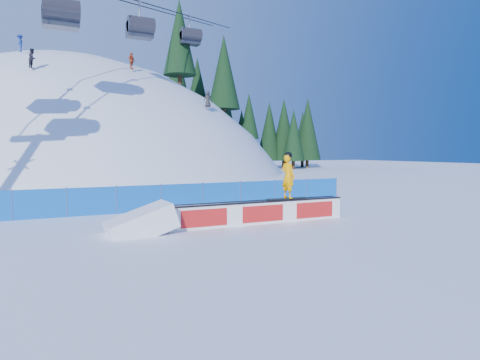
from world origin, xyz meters
name	(u,v)px	position (x,y,z in m)	size (l,w,h in m)	color
ground	(170,229)	(0.00, 0.00, 0.00)	(160.00, 160.00, 0.00)	white
snow_hill	(71,316)	(0.00, 42.00, -18.00)	(64.00, 64.00, 64.00)	white
treeline	(253,103)	(24.65, 39.63, 9.43)	(25.45, 12.52, 20.47)	#372416
safety_fence	(140,199)	(0.00, 4.50, 0.60)	(22.05, 0.05, 1.30)	blue
chairlift	(129,1)	(4.74, 27.49, 16.89)	(40.80, 41.70, 22.00)	gray
rail_box	(260,212)	(3.37, -0.41, 0.43)	(7.20, 0.56, 0.86)	white
snow_ramp	(141,234)	(-1.12, -0.37, 0.00)	(2.15, 1.43, 0.81)	white
snowboarder	(288,176)	(4.59, -0.42, 1.77)	(1.76, 0.69, 1.83)	black
distant_skiers	(89,63)	(1.19, 28.94, 11.01)	(17.75, 7.17, 6.74)	black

